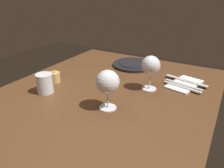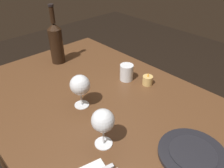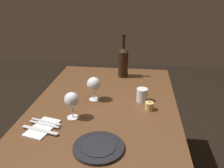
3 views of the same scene
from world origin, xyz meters
The scene contains 7 objects.
dining_table centered at (0.00, 0.00, 0.65)m, with size 1.30×0.90×0.74m.
wine_glass_left centered at (-0.02, -0.08, 0.85)m, with size 0.09×0.09×0.16m.
wine_glass_right centered at (0.22, -0.15, 0.85)m, with size 0.08×0.08×0.16m.
wine_bottle centered at (-0.46, 0.08, 0.87)m, with size 0.08×0.08×0.34m.
water_tumbler centered at (-0.03, 0.23, 0.78)m, with size 0.07×0.07×0.09m.
votive_candle centered at (0.07, 0.28, 0.76)m, with size 0.05×0.05×0.07m.
dinner_plate centered at (0.47, 0.04, 0.75)m, with size 0.24×0.24×0.02m.
Camera 2 is at (0.65, -0.52, 1.37)m, focal length 35.69 mm.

